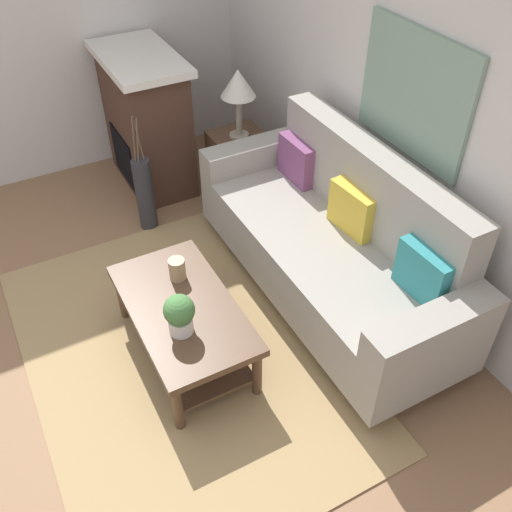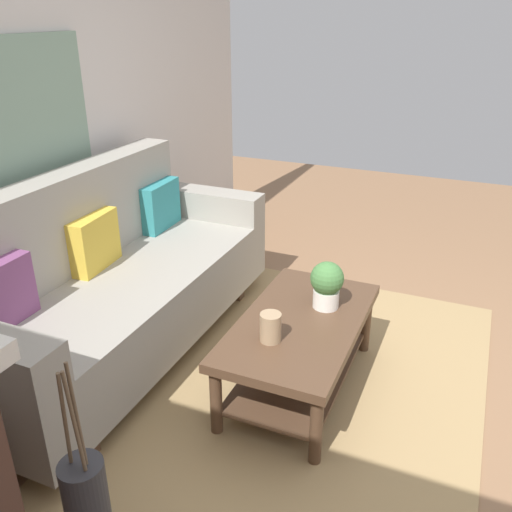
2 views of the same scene
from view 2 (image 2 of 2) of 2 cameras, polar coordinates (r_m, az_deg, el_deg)
ground_plane at (r=3.00m, az=14.52°, el=-15.76°), size 9.13×9.13×0.00m
wall_back at (r=3.39m, az=-23.16°, el=13.20°), size 5.13×0.10×2.70m
area_rug at (r=3.08m, az=5.09°, el=-13.70°), size 2.63×1.83×0.01m
couch at (r=3.30m, az=-14.42°, el=-2.88°), size 2.23×0.84×1.08m
throw_pillow_mustard at (r=3.27m, az=-16.64°, el=1.44°), size 0.37×0.15×0.32m
throw_pillow_teal at (r=3.79m, az=-10.08°, el=5.25°), size 0.36×0.13×0.32m
coffee_table at (r=2.91m, az=4.62°, el=-8.64°), size 1.10×0.60×0.43m
tabletop_vase at (r=2.64m, az=1.53°, el=-7.48°), size 0.10×0.10×0.15m
potted_plant_tabletop at (r=2.92m, az=7.43°, el=-2.87°), size 0.18×0.18×0.26m
floor_vase_branch_a at (r=1.77m, az=-18.31°, el=-15.54°), size 0.03×0.04×0.36m
floor_vase_branch_b at (r=1.76m, az=-19.41°, el=-15.89°), size 0.03×0.04×0.36m
floor_vase_branch_c at (r=1.74m, az=-18.51°, el=-16.27°), size 0.01×0.04×0.36m
framed_painting at (r=3.30m, az=-22.93°, el=14.05°), size 0.91×0.03×0.76m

